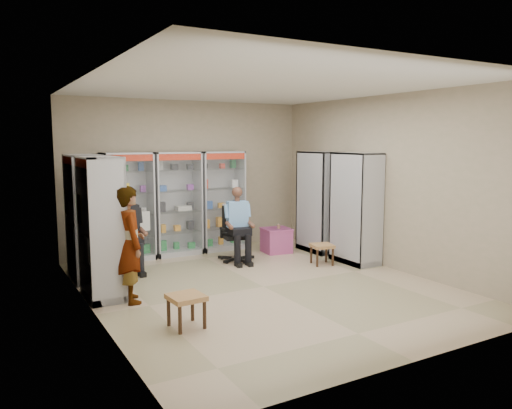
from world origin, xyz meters
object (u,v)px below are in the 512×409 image
wooden_chair (126,243)px  pink_trunk (276,240)px  cabinet_right_near (356,208)px  cabinet_left_near (102,228)px  woven_stool_b (186,311)px  standing_man (130,244)px  seated_shopkeeper (237,227)px  cabinet_back_left (128,207)px  cabinet_back_mid (177,204)px  woven_stool_a (322,254)px  cabinet_right_far (319,202)px  cabinet_left_far (86,217)px  office_chair (236,234)px  cabinet_back_right (221,201)px

wooden_chair → pink_trunk: (2.97, -0.09, -0.23)m
cabinet_right_near → cabinet_left_near: size_ratio=1.00×
woven_stool_b → standing_man: bearing=103.1°
seated_shopkeeper → woven_stool_b: size_ratio=3.26×
cabinet_back_left → cabinet_back_mid: bearing=0.0°
woven_stool_a → cabinet_right_far: bearing=56.4°
cabinet_right_far → seated_shopkeeper: (-1.82, 0.06, -0.35)m
cabinet_back_mid → woven_stool_b: (-1.29, -3.71, -0.80)m
cabinet_left_far → seated_shopkeeper: (2.64, -0.14, -0.35)m
cabinet_left_near → standing_man: cabinet_left_near is taller
cabinet_left_far → office_chair: size_ratio=1.97×
seated_shopkeeper → woven_stool_b: seated_shopkeeper is taller
wooden_chair → pink_trunk: size_ratio=1.86×
cabinet_back_left → standing_man: (-0.64, -2.43, -0.20)m
woven_stool_a → woven_stool_b: woven_stool_b is taller
cabinet_back_left → office_chair: cabinet_back_left is taller
cabinet_back_right → pink_trunk: cabinet_back_right is taller
cabinet_back_right → office_chair: 1.15m
cabinet_back_right → office_chair: bearing=-100.6°
cabinet_back_left → office_chair: (1.71, -1.02, -0.49)m
cabinet_right_near → woven_stool_a: bearing=74.1°
cabinet_right_far → cabinet_back_mid: bearing=66.3°
cabinet_back_mid → office_chair: size_ratio=1.97×
cabinet_right_far → cabinet_left_near: 4.55m
office_chair → standing_man: (-2.35, -1.41, 0.30)m
cabinet_right_near → seated_shopkeeper: 2.19m
cabinet_back_mid → standing_man: cabinet_back_mid is taller
office_chair → cabinet_back_right: bearing=90.1°
cabinet_right_far → pink_trunk: 1.15m
wooden_chair → woven_stool_b: 2.99m
cabinet_right_far → standing_man: size_ratio=1.24×
cabinet_back_right → wooden_chair: size_ratio=2.13×
woven_stool_a → woven_stool_b: (-3.26, -1.65, 0.01)m
office_chair → cabinet_left_far: bearing=-171.3°
wooden_chair → seated_shopkeeper: seated_shopkeeper is taller
cabinet_back_mid → cabinet_back_right: 0.95m
wooden_chair → woven_stool_b: wooden_chair is taller
cabinet_right_near → standing_man: bearing=92.7°
cabinet_back_right → woven_stool_a: size_ratio=5.42×
wooden_chair → office_chair: office_chair is taller
cabinet_back_left → cabinet_right_near: bearing=-32.3°
cabinet_left_near → woven_stool_a: bearing=89.6°
cabinet_left_near → woven_stool_a: size_ratio=5.42×
wooden_chair → cabinet_back_right: bearing=18.8°
woven_stool_b → cabinet_right_near: bearing=20.9°
cabinet_left_far → woven_stool_b: (0.59, -2.78, -0.80)m
standing_man → woven_stool_b: bearing=-163.2°
cabinet_back_mid → standing_man: 2.91m
wooden_chair → woven_stool_a: (3.17, -1.33, -0.29)m
cabinet_left_near → woven_stool_b: bearing=19.3°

